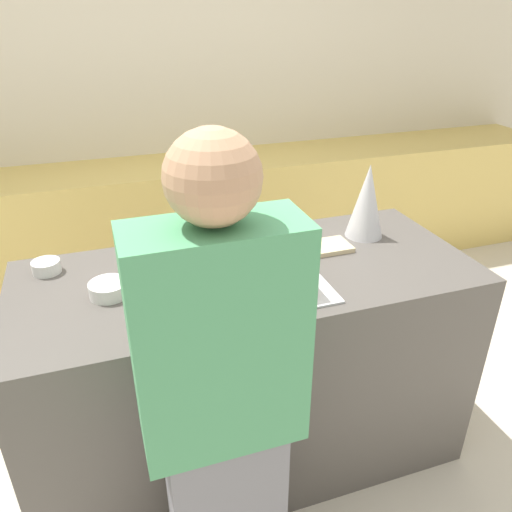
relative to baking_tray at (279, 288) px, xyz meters
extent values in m
plane|color=beige|center=(-0.06, 0.17, -0.95)|extent=(12.00, 12.00, 0.00)
cube|color=beige|center=(-0.06, 2.20, 0.35)|extent=(8.00, 0.05, 2.60)
cube|color=#DBBC60|center=(-0.06, 1.87, -0.51)|extent=(6.00, 0.60, 0.88)
cube|color=#514C47|center=(-0.06, 0.17, -0.48)|extent=(1.78, 0.76, 0.95)
cube|color=silver|center=(0.00, 0.00, 0.00)|extent=(0.37, 0.32, 0.01)
cube|color=brown|center=(0.00, 0.00, 0.06)|extent=(0.14, 0.16, 0.11)
cube|color=white|center=(0.00, 0.00, 0.15)|extent=(0.16, 0.18, 0.06)
cylinder|color=brown|center=(0.04, 0.03, 0.21)|extent=(0.02, 0.02, 0.06)
cone|color=silver|center=(0.52, 0.31, 0.16)|extent=(0.16, 0.16, 0.33)
cylinder|color=white|center=(0.11, 0.28, 0.01)|extent=(0.09, 0.09, 0.04)
cylinder|color=red|center=(0.11, 0.28, 0.03)|extent=(0.07, 0.07, 0.01)
cylinder|color=white|center=(-0.58, 0.15, 0.02)|extent=(0.14, 0.14, 0.05)
cylinder|color=brown|center=(-0.58, 0.15, 0.04)|extent=(0.11, 0.11, 0.01)
cylinder|color=silver|center=(-0.35, 0.21, 0.02)|extent=(0.14, 0.14, 0.05)
cylinder|color=pink|center=(-0.35, 0.21, 0.04)|extent=(0.11, 0.11, 0.01)
cylinder|color=silver|center=(0.16, 0.42, 0.02)|extent=(0.11, 0.11, 0.05)
cylinder|color=orange|center=(0.16, 0.42, 0.04)|extent=(0.09, 0.09, 0.01)
cylinder|color=silver|center=(-0.80, 0.40, 0.02)|extent=(0.11, 0.11, 0.05)
cylinder|color=orange|center=(-0.80, 0.40, 0.04)|extent=(0.09, 0.09, 0.01)
cylinder|color=white|center=(-0.21, 0.42, 0.02)|extent=(0.12, 0.12, 0.04)
cylinder|color=white|center=(-0.21, 0.42, 0.03)|extent=(0.10, 0.10, 0.01)
cube|color=#CCB78C|center=(0.32, 0.24, 0.01)|extent=(0.17, 0.14, 0.02)
cube|color=#4C9966|center=(-0.33, -0.45, 0.17)|extent=(0.43, 0.20, 0.64)
sphere|color=tan|center=(-0.33, -0.45, 0.59)|extent=(0.22, 0.22, 0.22)
cylinder|color=tan|center=(-0.33, -0.23, 0.31)|extent=(0.07, 0.43, 0.07)
camera|label=1|loc=(-0.57, -1.44, 0.93)|focal=35.00mm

